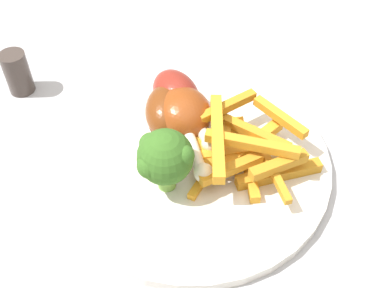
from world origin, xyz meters
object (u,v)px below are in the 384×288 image
at_px(chicken_drumstick_near, 166,114).
at_px(chicken_drumstick_far, 184,116).
at_px(broccoli_floret_front, 163,157).
at_px(pepper_shaker, 17,73).
at_px(chicken_drumstick_extra, 178,98).
at_px(dinner_plate, 192,161).
at_px(carrot_fries_pile, 244,148).
at_px(dining_table, 228,202).

relative_size(chicken_drumstick_near, chicken_drumstick_far, 0.84).
relative_size(broccoli_floret_front, pepper_shaker, 1.30).
height_order(chicken_drumstick_far, pepper_shaker, chicken_drumstick_far).
relative_size(chicken_drumstick_near, chicken_drumstick_extra, 0.85).
xyz_separation_m(chicken_drumstick_near, chicken_drumstick_extra, (0.01, -0.02, 0.00)).
height_order(dinner_plate, broccoli_floret_front, broccoli_floret_front).
relative_size(carrot_fries_pile, pepper_shaker, 2.76).
bearing_deg(carrot_fries_pile, chicken_drumstick_near, 19.16).
relative_size(dining_table, broccoli_floret_front, 17.29).
bearing_deg(chicken_drumstick_extra, broccoli_floret_front, 133.42).
bearing_deg(carrot_fries_pile, broccoli_floret_front, 71.49).
bearing_deg(broccoli_floret_front, pepper_shaker, 9.08).
bearing_deg(broccoli_floret_front, carrot_fries_pile, -108.51).
height_order(chicken_drumstick_far, chicken_drumstick_extra, chicken_drumstick_far).
xyz_separation_m(chicken_drumstick_near, chicken_drumstick_far, (-0.02, -0.01, 0.00)).
height_order(dining_table, dinner_plate, dinner_plate).
distance_m(broccoli_floret_front, chicken_drumstick_extra, 0.10).
height_order(dining_table, chicken_drumstick_near, chicken_drumstick_near).
bearing_deg(chicken_drumstick_near, chicken_drumstick_extra, -67.72).
bearing_deg(chicken_drumstick_extra, carrot_fries_pile, -176.86).
relative_size(dinner_plate, broccoli_floret_front, 4.13).
bearing_deg(carrot_fries_pile, chicken_drumstick_far, 15.40).
distance_m(dinner_plate, broccoli_floret_front, 0.07).
height_order(broccoli_floret_front, chicken_drumstick_near, broccoli_floret_front).
height_order(dining_table, pepper_shaker, pepper_shaker).
distance_m(dining_table, chicken_drumstick_extra, 0.15).
relative_size(dining_table, chicken_drumstick_near, 11.31).
bearing_deg(chicken_drumstick_extra, chicken_drumstick_far, 152.73).
xyz_separation_m(carrot_fries_pile, chicken_drumstick_far, (0.07, 0.02, 0.00)).
height_order(dining_table, broccoli_floret_front, broccoli_floret_front).
distance_m(dinner_plate, chicken_drumstick_extra, 0.07).
bearing_deg(dinner_plate, pepper_shaker, 19.87).
distance_m(carrot_fries_pile, chicken_drumstick_far, 0.07).
relative_size(dining_table, chicken_drumstick_far, 9.49).
relative_size(carrot_fries_pile, chicken_drumstick_near, 1.39).
relative_size(chicken_drumstick_near, pepper_shaker, 1.99).
distance_m(chicken_drumstick_extra, pepper_shaker, 0.20).
bearing_deg(carrot_fries_pile, pepper_shaker, 24.19).
height_order(broccoli_floret_front, chicken_drumstick_far, broccoli_floret_front).
bearing_deg(chicken_drumstick_far, broccoli_floret_front, 125.63).
xyz_separation_m(chicken_drumstick_far, pepper_shaker, (0.19, 0.10, -0.01)).
xyz_separation_m(dining_table, dinner_plate, (0.01, 0.05, 0.11)).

